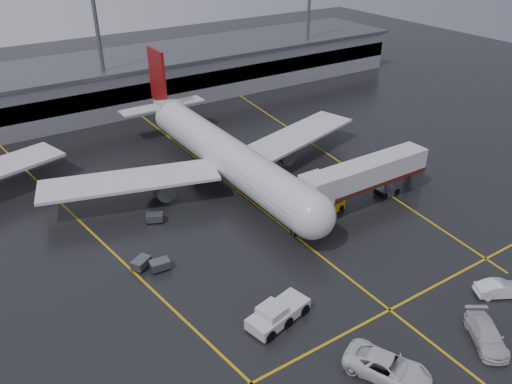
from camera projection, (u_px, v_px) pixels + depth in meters
ground at (261, 209)px, 63.79m from camera, size 220.00×220.00×0.00m
apron_line_centre at (261, 209)px, 63.78m from camera, size 0.25×90.00×0.02m
apron_line_stop at (390, 310)px, 47.70m from camera, size 60.00×0.25×0.02m
apron_line_left at (78, 220)px, 61.55m from camera, size 9.99×69.35×0.02m
apron_line_right at (321, 149)px, 79.68m from camera, size 7.57×69.64×0.02m
terminal at (122, 81)px, 96.71m from camera, size 122.00×19.00×8.60m
light_mast_mid at (98, 36)px, 85.04m from camera, size 3.00×1.20×25.45m
light_mast_right at (309, 10)px, 106.51m from camera, size 3.00×1.20×25.45m
main_airliner at (221, 152)px, 68.82m from camera, size 48.80×45.60×14.10m
jet_bridge at (367, 176)px, 63.15m from camera, size 19.90×3.40×6.05m
pushback_tractor at (277, 314)px, 45.95m from camera, size 6.66×3.88×2.24m
belt_loader at (330, 207)px, 63.11m from camera, size 4.00×2.08×2.46m
service_van_a at (388, 367)px, 40.49m from camera, size 5.88×7.71×1.95m
service_van_b at (486, 334)px, 43.81m from camera, size 5.18×6.15×1.69m
service_van_c at (500, 289)px, 49.14m from camera, size 5.05×3.83×1.59m
baggage_cart_a at (160, 265)px, 52.78m from camera, size 2.11×1.48×1.12m
baggage_cart_b at (141, 263)px, 53.04m from camera, size 2.38×2.14×1.12m
baggage_cart_c at (155, 217)px, 60.86m from camera, size 2.37×2.08×1.12m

